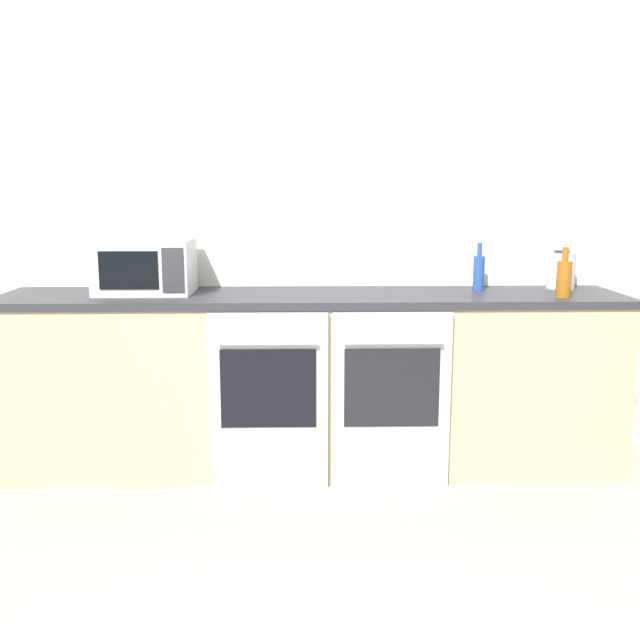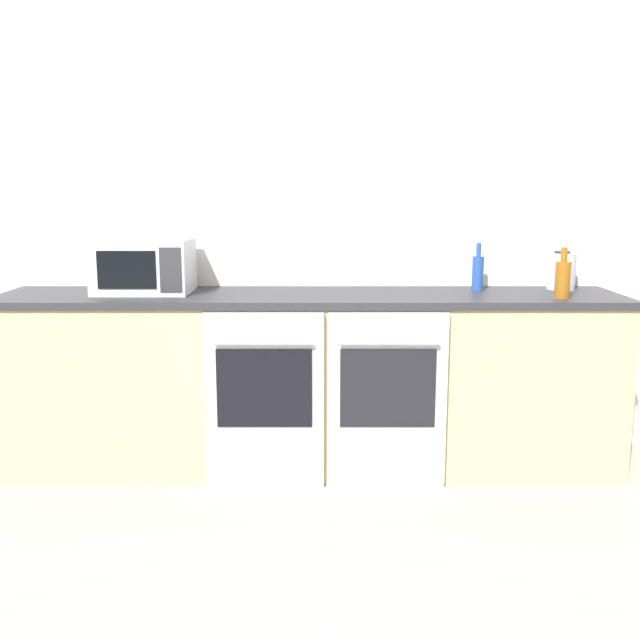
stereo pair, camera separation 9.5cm
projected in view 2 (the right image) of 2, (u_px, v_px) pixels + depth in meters
The scene contains 8 objects.
wall_back at pixel (313, 217), 3.92m from camera, with size 10.00×0.06×2.60m.
counter_back at pixel (312, 380), 3.75m from camera, with size 3.20×0.61×0.92m.
oven_left at pixel (267, 400), 3.45m from camera, with size 0.57×0.06×0.88m.
oven_right at pixel (390, 400), 3.45m from camera, with size 0.57×0.06×0.88m.
microwave at pixel (147, 266), 3.69m from camera, with size 0.48×0.36×0.28m.
bottle_blue at pixel (480, 272), 3.76m from camera, with size 0.06×0.06×0.25m.
bottle_amber at pixel (565, 278), 3.49m from camera, with size 0.07×0.07×0.25m.
kettle at pixel (564, 271), 3.81m from camera, with size 0.15×0.15×0.21m.
Camera 2 is at (0.05, -1.62, 1.45)m, focal length 40.00 mm.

